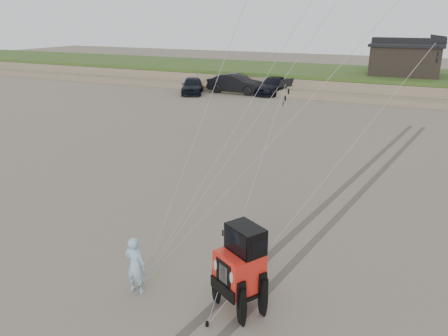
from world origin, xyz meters
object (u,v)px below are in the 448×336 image
Objects in this scene: truck_b at (236,84)px; man at (135,265)px; jeep at (239,278)px; cabin at (406,58)px; truck_c at (273,86)px; truck_a at (192,85)px.

man is at bearing -159.22° from truck_b.
man is (-2.73, -0.49, -0.10)m from jeep.
cabin is at bearing -98.90° from man.
man is (7.33, -31.44, 0.03)m from truck_c.
truck_b is 32.62m from jeep.
cabin is 1.21× the size of truck_c.
truck_c is at bearing 137.47° from jeep.
truck_a is 0.95× the size of jeep.
truck_c is at bearing -152.16° from cabin.
cabin is at bearing 118.06° from jeep.
truck_a is 7.67m from truck_c.
truck_a is (-17.91, -9.05, -2.46)m from cabin.
truck_b is at bearing 4.08° from truck_a.
truck_a is 4.18m from truck_b.
man reaches higher than truck_c.
truck_c is 1.10× the size of jeep.
jeep reaches higher than man.
jeep is (-0.91, -36.75, -2.34)m from cabin.
jeep is at bearing -65.03° from truck_c.
cabin is at bearing 1.35° from truck_a.
truck_a reaches higher than truck_c.
truck_c is 3.32× the size of man.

